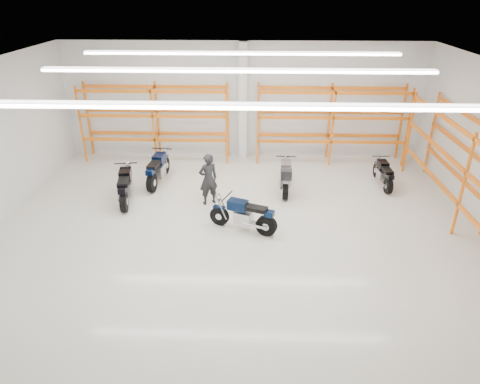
{
  "coord_description": "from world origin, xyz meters",
  "views": [
    {
      "loc": [
        0.46,
        -10.56,
        6.37
      ],
      "look_at": [
        0.07,
        0.5,
        0.97
      ],
      "focal_mm": 32.0,
      "sensor_mm": 36.0,
      "label": 1
    }
  ],
  "objects_px": {
    "motorcycle_main": "(246,216)",
    "motorcycle_back_d": "(384,175)",
    "motorcycle_back_a": "(125,187)",
    "motorcycle_back_b": "(158,170)",
    "structural_column": "(243,102)",
    "motorcycle_back_c": "(286,177)",
    "standing_man": "(208,179)"
  },
  "relations": [
    {
      "from": "motorcycle_main",
      "to": "motorcycle_back_c",
      "type": "relative_size",
      "value": 0.89
    },
    {
      "from": "motorcycle_back_d",
      "to": "motorcycle_back_c",
      "type": "bearing_deg",
      "value": -170.35
    },
    {
      "from": "motorcycle_back_a",
      "to": "motorcycle_back_d",
      "type": "height_order",
      "value": "motorcycle_back_a"
    },
    {
      "from": "motorcycle_back_a",
      "to": "motorcycle_back_d",
      "type": "xyz_separation_m",
      "value": [
        8.61,
        1.47,
        -0.08
      ]
    },
    {
      "from": "motorcycle_back_c",
      "to": "standing_man",
      "type": "xyz_separation_m",
      "value": [
        -2.5,
        -0.94,
        0.31
      ]
    },
    {
      "from": "motorcycle_main",
      "to": "motorcycle_back_a",
      "type": "height_order",
      "value": "motorcycle_back_a"
    },
    {
      "from": "motorcycle_main",
      "to": "motorcycle_back_a",
      "type": "relative_size",
      "value": 0.88
    },
    {
      "from": "motorcycle_back_c",
      "to": "motorcycle_back_d",
      "type": "xyz_separation_m",
      "value": [
        3.43,
        0.58,
        -0.11
      ]
    },
    {
      "from": "motorcycle_back_a",
      "to": "standing_man",
      "type": "distance_m",
      "value": 2.71
    },
    {
      "from": "motorcycle_back_b",
      "to": "motorcycle_back_a",
      "type": "bearing_deg",
      "value": -117.69
    },
    {
      "from": "structural_column",
      "to": "motorcycle_back_b",
      "type": "bearing_deg",
      "value": -137.05
    },
    {
      "from": "standing_man",
      "to": "motorcycle_back_c",
      "type": "bearing_deg",
      "value": 173.05
    },
    {
      "from": "motorcycle_main",
      "to": "motorcycle_back_b",
      "type": "height_order",
      "value": "motorcycle_back_b"
    },
    {
      "from": "motorcycle_main",
      "to": "structural_column",
      "type": "xyz_separation_m",
      "value": [
        -0.25,
        5.83,
        1.78
      ]
    },
    {
      "from": "motorcycle_main",
      "to": "motorcycle_back_d",
      "type": "distance_m",
      "value": 5.68
    },
    {
      "from": "motorcycle_back_a",
      "to": "motorcycle_back_d",
      "type": "bearing_deg",
      "value": 9.68
    },
    {
      "from": "motorcycle_back_b",
      "to": "motorcycle_back_c",
      "type": "xyz_separation_m",
      "value": [
        4.44,
        -0.53,
        0.03
      ]
    },
    {
      "from": "motorcycle_back_d",
      "to": "motorcycle_back_b",
      "type": "bearing_deg",
      "value": -179.59
    },
    {
      "from": "motorcycle_main",
      "to": "motorcycle_back_d",
      "type": "relative_size",
      "value": 1.04
    },
    {
      "from": "motorcycle_back_d",
      "to": "motorcycle_back_a",
      "type": "bearing_deg",
      "value": -170.32
    },
    {
      "from": "motorcycle_back_a",
      "to": "motorcycle_back_d",
      "type": "relative_size",
      "value": 1.18
    },
    {
      "from": "structural_column",
      "to": "motorcycle_main",
      "type": "bearing_deg",
      "value": -87.56
    },
    {
      "from": "motorcycle_back_b",
      "to": "motorcycle_back_c",
      "type": "distance_m",
      "value": 4.47
    },
    {
      "from": "motorcycle_main",
      "to": "motorcycle_back_a",
      "type": "bearing_deg",
      "value": 156.31
    },
    {
      "from": "motorcycle_back_b",
      "to": "standing_man",
      "type": "distance_m",
      "value": 2.46
    },
    {
      "from": "motorcycle_back_b",
      "to": "motorcycle_back_d",
      "type": "relative_size",
      "value": 1.19
    },
    {
      "from": "motorcycle_back_c",
      "to": "motorcycle_back_a",
      "type": "bearing_deg",
      "value": -170.3
    },
    {
      "from": "standing_man",
      "to": "structural_column",
      "type": "xyz_separation_m",
      "value": [
        0.97,
        4.18,
        1.4
      ]
    },
    {
      "from": "motorcycle_main",
      "to": "structural_column",
      "type": "relative_size",
      "value": 0.44
    },
    {
      "from": "motorcycle_back_b",
      "to": "structural_column",
      "type": "distance_m",
      "value": 4.34
    },
    {
      "from": "motorcycle_back_a",
      "to": "motorcycle_back_b",
      "type": "height_order",
      "value": "same"
    },
    {
      "from": "motorcycle_main",
      "to": "structural_column",
      "type": "bearing_deg",
      "value": 92.44
    }
  ]
}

